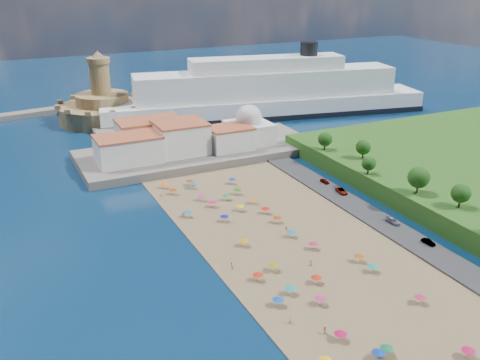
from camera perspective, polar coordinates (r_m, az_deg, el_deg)
ground at (r=139.75m, az=3.00°, el=-6.72°), size 700.00×700.00×0.00m
terrace at (r=204.10m, az=-4.35°, el=3.04°), size 90.00×36.00×3.00m
jetty at (r=230.13m, az=-12.72°, el=4.64°), size 18.00×70.00×2.40m
waterfront_buildings at (r=198.62m, az=-7.98°, el=4.29°), size 57.00×29.00×11.00m
domed_building at (r=207.91m, az=0.95°, el=5.60°), size 16.00×16.00×15.00m
fortress at (r=257.11m, az=-14.43°, el=7.52°), size 40.00×40.00×32.40m
cruise_ship at (r=258.84m, az=2.85°, el=9.05°), size 158.52×52.40×34.31m
beach_parasols at (r=132.65m, az=4.07°, el=-7.35°), size 31.91×114.43×2.20m
beachgoers at (r=131.96m, az=1.60°, el=-7.97°), size 25.28×96.99×1.88m
parked_cars at (r=156.84m, az=14.97°, el=-3.62°), size 3.03×70.75×1.39m
hillside_trees at (r=158.88m, az=19.53°, el=-0.38°), size 12.64×109.83×8.04m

